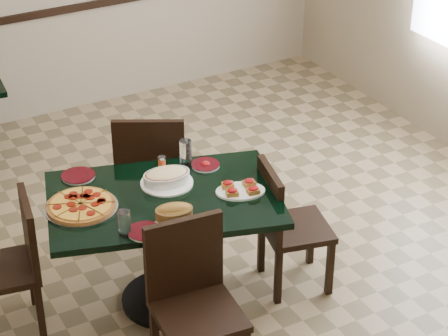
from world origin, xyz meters
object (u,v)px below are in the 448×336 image
chair_right (285,222)px  chair_left (15,259)px  chair_near (192,295)px  bread_basket (174,212)px  main_table (165,223)px  bruschetta_platter (240,189)px  pepperoni_pizza (81,206)px  lasagna_casserole (167,177)px  chair_far (151,171)px

chair_right → chair_left: size_ratio=1.00×
chair_near → bread_basket: (0.09, 0.38, 0.27)m
main_table → chair_right: chair_right is taller
main_table → chair_right: bearing=1.4°
chair_right → bread_basket: 0.82m
chair_left → bruschetta_platter: (1.24, -0.40, 0.31)m
chair_left → pepperoni_pizza: size_ratio=2.04×
main_table → lasagna_casserole: lasagna_casserole is taller
chair_far → bruschetta_platter: (0.19, -0.81, 0.24)m
bread_basket → lasagna_casserole: bearing=84.1°
main_table → chair_right: 0.74m
chair_far → chair_right: (0.49, -0.83, -0.07)m
pepperoni_pizza → bruschetta_platter: size_ratio=1.22×
chair_right → chair_left: bearing=88.2°
main_table → chair_near: bearing=-85.3°
main_table → pepperoni_pizza: (-0.45, 0.11, 0.20)m
main_table → pepperoni_pizza: size_ratio=3.64×
main_table → chair_near: size_ratio=1.62×
chair_far → chair_left: chair_far is taller
chair_near → lasagna_casserole: 0.80m
chair_near → pepperoni_pizza: (-0.32, 0.72, 0.25)m
chair_left → lasagna_casserole: (0.91, -0.11, 0.33)m
chair_right → chair_near: bearing=129.5°
lasagna_casserole → pepperoni_pizza: bearing=-172.7°
chair_near → bruschetta_platter: chair_near is taller
lasagna_casserole → bread_basket: same height
main_table → bread_basket: size_ratio=6.34×
main_table → pepperoni_pizza: pepperoni_pizza is taller
chair_near → lasagna_casserole: size_ratio=2.99×
pepperoni_pizza → chair_right: bearing=-14.9°
chair_far → bruschetta_platter: size_ratio=2.82×
main_table → bruschetta_platter: (0.40, -0.17, 0.21)m
bruschetta_platter → chair_right: bearing=16.9°
chair_near → bruschetta_platter: size_ratio=2.72×
pepperoni_pizza → lasagna_casserole: (0.53, 0.00, 0.03)m
chair_right → lasagna_casserole: (-0.63, 0.31, 0.33)m
main_table → lasagna_casserole: (0.08, 0.12, 0.23)m
chair_left → bread_basket: size_ratio=3.55×
bread_basket → bruschetta_platter: 0.45m
lasagna_casserole → chair_right: bearing=-19.8°
bread_basket → main_table: bearing=92.5°
bread_basket → chair_right: bearing=16.1°
main_table → bruschetta_platter: size_ratio=4.42×
main_table → bread_basket: 0.32m
chair_far → bread_basket: 0.93m
chair_far → chair_near: 1.28m
chair_far → chair_right: bearing=149.3°
main_table → chair_near: (-0.13, -0.60, -0.05)m
chair_near → pepperoni_pizza: 0.82m
bruschetta_platter → lasagna_casserole: bearing=159.7°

